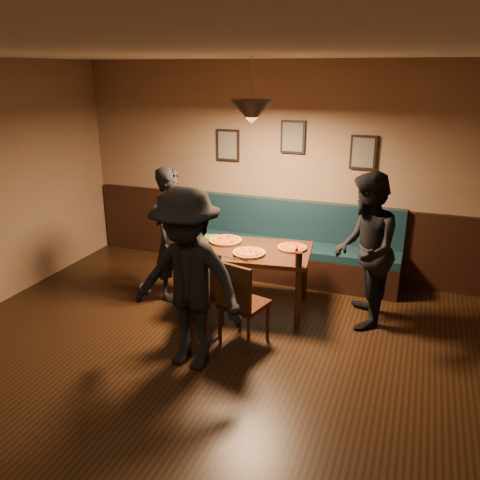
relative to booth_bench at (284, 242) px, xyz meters
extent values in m
plane|color=black|center=(0.00, -3.20, -0.50)|extent=(7.00, 7.00, 0.00)
plane|color=silver|center=(0.00, -3.20, 2.30)|extent=(7.00, 7.00, 0.00)
plane|color=#8C704F|center=(0.00, 0.30, 0.90)|extent=(6.00, 0.00, 6.00)
cube|color=black|center=(0.00, 0.27, 0.00)|extent=(5.88, 0.06, 1.00)
cube|color=black|center=(-0.90, 0.27, 1.20)|extent=(0.32, 0.04, 0.42)
cube|color=black|center=(0.00, 0.27, 1.35)|extent=(0.32, 0.04, 0.42)
cube|color=black|center=(0.90, 0.27, 1.20)|extent=(0.32, 0.04, 0.42)
cone|color=black|center=(-0.13, -0.99, 1.75)|extent=(0.44, 0.44, 0.25)
cube|color=black|center=(-0.13, -0.99, -0.14)|extent=(1.46, 1.04, 0.73)
imported|color=black|center=(-1.10, -1.03, 0.31)|extent=(0.46, 0.63, 1.61)
imported|color=black|center=(1.14, -0.92, 0.35)|extent=(0.75, 0.90, 1.69)
imported|color=black|center=(-0.27, -2.32, 0.36)|extent=(1.18, 0.76, 1.73)
cylinder|color=orange|center=(-0.49, -0.86, 0.25)|extent=(0.46, 0.46, 0.04)
cylinder|color=orange|center=(-0.09, -1.15, 0.25)|extent=(0.40, 0.40, 0.04)
cylinder|color=orange|center=(0.31, -0.82, 0.24)|extent=(0.39, 0.39, 0.04)
cylinder|color=black|center=(0.51, -1.31, 0.30)|extent=(0.08, 0.08, 0.16)
cylinder|color=#A70515|center=(0.42, -1.06, 0.29)|extent=(0.03, 0.03, 0.13)
cube|color=#1B661E|center=(-0.72, -0.74, 0.23)|extent=(0.23, 0.23, 0.01)
cube|color=#1F772F|center=(-0.69, -1.26, 0.23)|extent=(0.18, 0.18, 0.01)
cube|color=white|center=(-0.19, -1.34, 0.23)|extent=(0.20, 0.09, 0.00)
camera|label=1|loc=(1.61, -6.03, 2.18)|focal=37.17mm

